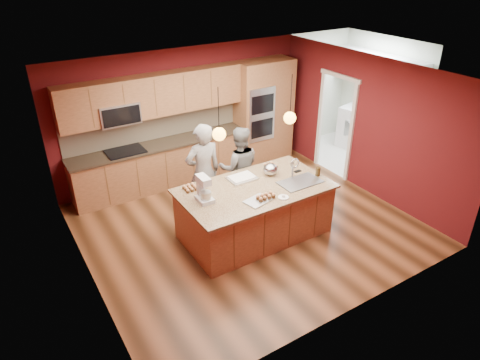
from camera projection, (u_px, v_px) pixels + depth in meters
floor at (247, 224)px, 7.70m from camera, size 5.50×5.50×0.00m
ceiling at (249, 75)px, 6.43m from camera, size 5.50×5.50×0.00m
wall_back at (183, 114)px, 8.94m from camera, size 5.50×0.00×5.50m
wall_front at (359, 230)px, 5.20m from camera, size 5.50×0.00×5.50m
wall_left at (78, 202)px, 5.78m from camera, size 0.00×5.00×5.00m
wall_right at (366, 125)px, 8.35m from camera, size 0.00×5.00×5.00m
cabinet_run at (159, 141)px, 8.60m from camera, size 3.74×0.64×2.30m
oven_column at (263, 111)px, 9.66m from camera, size 1.30×0.62×2.30m
doorway_trim at (335, 127)px, 9.08m from camera, size 0.08×1.11×2.20m
laundry_room at (380, 71)px, 9.71m from camera, size 2.60×2.70×2.70m
pendant_left at (219, 134)px, 6.21m from camera, size 0.20×0.20×0.80m
pendant_right at (290, 118)px, 6.82m from camera, size 0.20×0.20×0.80m
island at (255, 210)px, 7.24m from camera, size 2.50×1.40×1.30m
person_left at (203, 173)px, 7.53m from camera, size 0.68×0.47×1.82m
person_right at (239, 168)px, 7.93m from camera, size 0.96×0.87×1.60m
stand_mixer at (204, 191)px, 6.57m from camera, size 0.23×0.31×0.42m
sheet_cake at (242, 178)px, 7.28m from camera, size 0.48×0.36×0.05m
cooling_rack at (258, 201)px, 6.63m from camera, size 0.45×0.36×0.02m
mixing_bowl at (270, 169)px, 7.39m from camera, size 0.26×0.26×0.22m
plate at (283, 197)px, 6.73m from camera, size 0.17×0.17×0.01m
tumbler at (318, 172)px, 7.36m from camera, size 0.08×0.08×0.16m
phone at (298, 171)px, 7.54m from camera, size 0.14×0.08×0.01m
cupcakes_left at (190, 188)px, 6.95m from camera, size 0.23×0.23×0.07m
cupcakes_rack at (266, 196)px, 6.67m from camera, size 0.32×0.16×0.07m
cupcakes_right at (271, 166)px, 7.67m from camera, size 0.21×0.21×0.06m
washer at (379, 139)px, 10.03m from camera, size 0.68×0.70×0.93m
dryer at (354, 127)px, 10.60m from camera, size 0.77×0.78×1.00m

